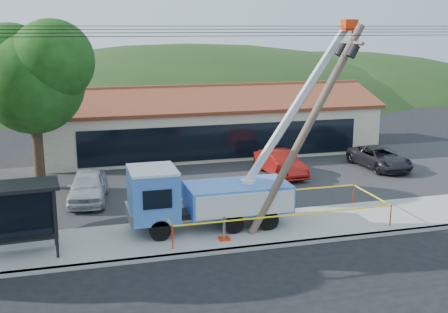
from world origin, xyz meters
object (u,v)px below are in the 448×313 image
leaning_pole (311,119)px  car_silver (89,203)px  utility_truck (206,194)px  car_red (280,177)px  car_dark (379,170)px  bus_shelter (19,202)px

leaning_pole → car_silver: (-8.87, 6.45, -4.81)m
utility_truck → car_silver: size_ratio=2.21×
utility_truck → car_silver: 7.22m
leaning_pole → car_red: bearing=76.5°
utility_truck → leaning_pole: (4.18, -1.21, 3.18)m
car_dark → utility_truck: bearing=-153.4°
leaning_pole → bus_shelter: bearing=178.8°
bus_shelter → car_dark: bus_shelter is taller
bus_shelter → car_silver: bearing=63.4°
utility_truck → car_red: (6.25, 7.37, -1.63)m
utility_truck → car_dark: 14.69m
car_dark → car_red: bearing=176.0°
utility_truck → leaning_pole: size_ratio=1.14×
bus_shelter → car_red: size_ratio=0.68×
utility_truck → bus_shelter: (-7.33, -0.97, 0.55)m
utility_truck → leaning_pole: bearing=-16.1°
leaning_pole → car_silver: size_ratio=1.93×
utility_truck → car_red: 9.80m
car_red → car_dark: 6.41m
leaning_pole → car_red: 10.05m
bus_shelter → leaning_pole: bearing=-4.8°
car_red → car_dark: bearing=-6.6°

